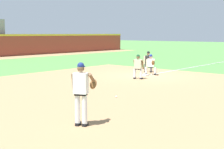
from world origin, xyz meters
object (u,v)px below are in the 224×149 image
(pitcher, at_px, (82,90))
(first_baseman, at_px, (151,64))
(baseball, at_px, (116,97))
(baserunner, at_px, (138,66))
(first_base_bag, at_px, (145,75))
(umpire, at_px, (148,61))

(pitcher, relative_size, first_baseman, 1.39)
(baseball, distance_m, baserunner, 5.59)
(first_base_bag, distance_m, baserunner, 1.70)
(baseball, bearing_deg, first_base_bag, 25.21)
(first_base_bag, relative_size, baserunner, 0.26)
(baseball, height_order, umpire, umpire)
(first_base_bag, relative_size, umpire, 0.26)
(pitcher, height_order, umpire, pitcher)
(first_baseman, xyz_separation_m, umpire, (1.02, 0.90, 0.06))
(first_base_bag, xyz_separation_m, umpire, (1.65, 0.87, 0.75))
(first_base_bag, relative_size, first_baseman, 0.28)
(pitcher, height_order, first_baseman, pitcher)
(pitcher, xyz_separation_m, first_baseman, (10.75, 4.83, -0.33))
(baserunner, bearing_deg, first_baseman, 13.16)
(pitcher, bearing_deg, baseball, 26.41)
(first_baseman, relative_size, umpire, 0.92)
(first_base_bag, height_order, umpire, umpire)
(first_base_bag, relative_size, pitcher, 0.20)
(umpire, bearing_deg, first_baseman, -138.46)
(baseball, xyz_separation_m, pitcher, (-3.73, -1.85, 1.02))
(first_baseman, bearing_deg, umpire, 41.54)
(first_base_bag, xyz_separation_m, baserunner, (-1.44, -0.51, 0.75))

